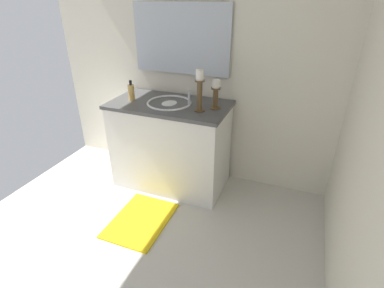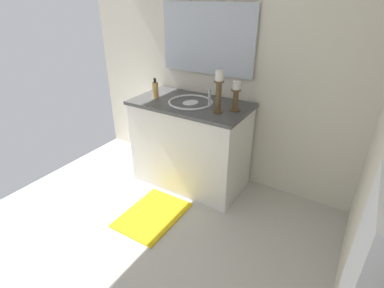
{
  "view_description": "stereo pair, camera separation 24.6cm",
  "coord_description": "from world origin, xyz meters",
  "px_view_note": "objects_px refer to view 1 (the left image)",
  "views": [
    {
      "loc": [
        1.04,
        1.04,
        1.72
      ],
      "look_at": [
        -0.28,
        0.52,
        0.98
      ],
      "focal_mm": 27.67,
      "sensor_mm": 36.0,
      "label": 1
    },
    {
      "loc": [
        0.93,
        1.26,
        1.72
      ],
      "look_at": [
        -0.28,
        0.52,
        0.98
      ],
      "focal_mm": 27.67,
      "sensor_mm": 36.0,
      "label": 2
    }
  ],
  "objects_px": {
    "sink_basin": "(170,107)",
    "candle_holder_short": "(200,89)",
    "bath_mat": "(141,220)",
    "candle_holder_tall": "(216,94)",
    "vanity_cabinet": "(171,145)",
    "mirror": "(181,39)",
    "soap_bottle": "(131,92)"
  },
  "relations": [
    {
      "from": "candle_holder_short",
      "to": "bath_mat",
      "type": "bearing_deg",
      "value": -29.85
    },
    {
      "from": "vanity_cabinet",
      "to": "candle_holder_tall",
      "type": "relative_size",
      "value": 4.39
    },
    {
      "from": "mirror",
      "to": "vanity_cabinet",
      "type": "bearing_deg",
      "value": -0.01
    },
    {
      "from": "candle_holder_short",
      "to": "vanity_cabinet",
      "type": "bearing_deg",
      "value": -104.1
    },
    {
      "from": "sink_basin",
      "to": "mirror",
      "type": "distance_m",
      "value": 0.61
    },
    {
      "from": "sink_basin",
      "to": "candle_holder_tall",
      "type": "height_order",
      "value": "candle_holder_tall"
    },
    {
      "from": "mirror",
      "to": "candle_holder_tall",
      "type": "bearing_deg",
      "value": 58.83
    },
    {
      "from": "bath_mat",
      "to": "candle_holder_tall",
      "type": "bearing_deg",
      "value": 147.49
    },
    {
      "from": "bath_mat",
      "to": "sink_basin",
      "type": "bearing_deg",
      "value": 179.91
    },
    {
      "from": "candle_holder_tall",
      "to": "candle_holder_short",
      "type": "distance_m",
      "value": 0.16
    },
    {
      "from": "vanity_cabinet",
      "to": "mirror",
      "type": "height_order",
      "value": "mirror"
    },
    {
      "from": "candle_holder_tall",
      "to": "bath_mat",
      "type": "relative_size",
      "value": 0.41
    },
    {
      "from": "mirror",
      "to": "bath_mat",
      "type": "bearing_deg",
      "value": 0.0
    },
    {
      "from": "vanity_cabinet",
      "to": "candle_holder_short",
      "type": "relative_size",
      "value": 3.14
    },
    {
      "from": "candle_holder_tall",
      "to": "soap_bottle",
      "type": "bearing_deg",
      "value": -84.53
    },
    {
      "from": "mirror",
      "to": "bath_mat",
      "type": "distance_m",
      "value": 1.61
    },
    {
      "from": "mirror",
      "to": "soap_bottle",
      "type": "height_order",
      "value": "mirror"
    },
    {
      "from": "vanity_cabinet",
      "to": "candle_holder_short",
      "type": "distance_m",
      "value": 0.68
    },
    {
      "from": "vanity_cabinet",
      "to": "soap_bottle",
      "type": "xyz_separation_m",
      "value": [
        0.05,
        -0.35,
        0.49
      ]
    },
    {
      "from": "candle_holder_short",
      "to": "soap_bottle",
      "type": "relative_size",
      "value": 1.89
    },
    {
      "from": "bath_mat",
      "to": "soap_bottle",
      "type": "bearing_deg",
      "value": -148.68
    },
    {
      "from": "vanity_cabinet",
      "to": "candle_holder_short",
      "type": "xyz_separation_m",
      "value": [
        0.08,
        0.31,
        0.6
      ]
    },
    {
      "from": "vanity_cabinet",
      "to": "bath_mat",
      "type": "relative_size",
      "value": 1.79
    },
    {
      "from": "candle_holder_tall",
      "to": "vanity_cabinet",
      "type": "bearing_deg",
      "value": -86.12
    },
    {
      "from": "candle_holder_short",
      "to": "soap_bottle",
      "type": "xyz_separation_m",
      "value": [
        -0.03,
        -0.67,
        -0.11
      ]
    },
    {
      "from": "sink_basin",
      "to": "candle_holder_tall",
      "type": "distance_m",
      "value": 0.45
    },
    {
      "from": "candle_holder_short",
      "to": "soap_bottle",
      "type": "height_order",
      "value": "candle_holder_short"
    },
    {
      "from": "soap_bottle",
      "to": "candle_holder_tall",
      "type": "bearing_deg",
      "value": 95.47
    },
    {
      "from": "mirror",
      "to": "sink_basin",
      "type": "bearing_deg",
      "value": 0.2
    },
    {
      "from": "soap_bottle",
      "to": "bath_mat",
      "type": "height_order",
      "value": "soap_bottle"
    },
    {
      "from": "sink_basin",
      "to": "candle_holder_short",
      "type": "distance_m",
      "value": 0.39
    },
    {
      "from": "sink_basin",
      "to": "bath_mat",
      "type": "distance_m",
      "value": 1.01
    }
  ]
}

